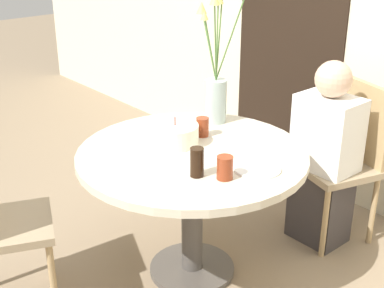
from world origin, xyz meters
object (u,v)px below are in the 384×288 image
at_px(drink_glass_1, 197,162).
at_px(person_woman, 325,160).
at_px(drink_glass_0, 202,127).
at_px(birthday_cake, 175,134).
at_px(chair_right_flank, 348,153).
at_px(flower_vase, 216,80).
at_px(side_plate, 258,169).
at_px(drink_glass_2, 225,168).

relative_size(drink_glass_1, person_woman, 0.12).
bearing_deg(person_woman, drink_glass_0, -120.36).
bearing_deg(drink_glass_0, birthday_cake, -94.55).
bearing_deg(chair_right_flank, flower_vase, -115.67).
distance_m(chair_right_flank, person_woman, 0.16).
relative_size(chair_right_flank, person_woman, 0.85).
distance_m(flower_vase, drink_glass_0, 0.30).
bearing_deg(drink_glass_0, flower_vase, 120.39).
bearing_deg(side_plate, drink_glass_1, -118.53).
xyz_separation_m(chair_right_flank, drink_glass_0, (-0.41, -0.76, 0.24)).
bearing_deg(flower_vase, drink_glass_1, -49.58).
relative_size(flower_vase, side_plate, 3.64).
height_order(side_plate, drink_glass_0, drink_glass_0).
height_order(drink_glass_0, person_woman, person_woman).
relative_size(chair_right_flank, drink_glass_2, 8.70).
bearing_deg(drink_glass_1, person_woman, 88.61).
relative_size(birthday_cake, flower_vase, 0.31).
height_order(chair_right_flank, person_woman, person_woman).
height_order(drink_glass_2, person_woman, person_woman).
bearing_deg(drink_glass_0, person_woman, 59.64).
height_order(birthday_cake, person_woman, person_woman).
distance_m(drink_glass_0, drink_glass_1, 0.47).
relative_size(side_plate, drink_glass_1, 1.59).
height_order(birthday_cake, flower_vase, flower_vase).
bearing_deg(birthday_cake, flower_vase, 105.31).
relative_size(side_plate, person_woman, 0.20).
xyz_separation_m(birthday_cake, flower_vase, (-0.10, 0.37, 0.19)).
height_order(birthday_cake, drink_glass_2, birthday_cake).
xyz_separation_m(drink_glass_0, drink_glass_2, (0.44, -0.26, 0.00)).
bearing_deg(person_woman, drink_glass_1, -91.39).
distance_m(birthday_cake, side_plate, 0.50).
xyz_separation_m(flower_vase, drink_glass_0, (0.12, -0.20, -0.19)).
height_order(drink_glass_0, drink_glass_1, drink_glass_1).
distance_m(side_plate, drink_glass_2, 0.19).
bearing_deg(side_plate, person_woman, 99.30).
relative_size(birthday_cake, side_plate, 1.11).
relative_size(drink_glass_0, person_woman, 0.09).
bearing_deg(drink_glass_2, drink_glass_1, -142.86).
distance_m(birthday_cake, flower_vase, 0.43).
bearing_deg(chair_right_flank, birthday_cake, -97.00).
relative_size(side_plate, drink_glass_0, 2.13).
xyz_separation_m(side_plate, person_woman, (-0.11, 0.69, -0.21)).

